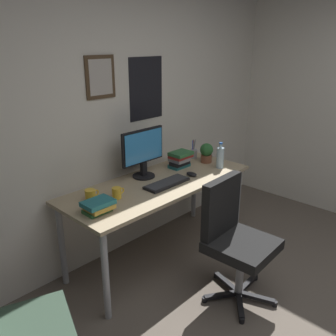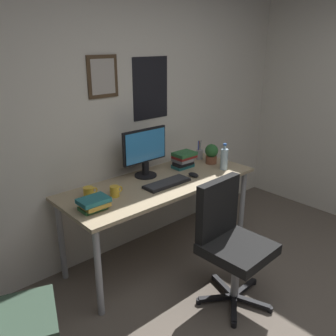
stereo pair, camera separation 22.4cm
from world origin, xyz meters
name	(u,v)px [view 1 (the left image)]	position (x,y,z in m)	size (l,w,h in m)	color
wall_back	(118,113)	(0.00, 2.15, 1.30)	(4.40, 0.10, 2.60)	silver
desk	(160,190)	(0.08, 1.72, 0.67)	(1.77, 0.69, 0.75)	tan
office_chair	(234,234)	(0.09, 0.95, 0.53)	(0.55, 0.57, 0.95)	black
side_chair	(16,325)	(-1.43, 1.29, 0.50)	(0.54, 0.54, 0.88)	#334738
monitor	(143,151)	(0.06, 1.91, 0.99)	(0.46, 0.20, 0.43)	black
keyboard	(167,183)	(0.08, 1.63, 0.76)	(0.43, 0.15, 0.03)	black
computer_mouse	(192,174)	(0.38, 1.61, 0.76)	(0.06, 0.11, 0.04)	black
water_bottle	(220,157)	(0.73, 1.55, 0.85)	(0.07, 0.07, 0.25)	silver
coffee_mug_near	(117,193)	(-0.39, 1.72, 0.79)	(0.11, 0.07, 0.09)	yellow
coffee_mug_far	(91,195)	(-0.56, 1.83, 0.79)	(0.12, 0.08, 0.09)	yellow
potted_plant	(206,152)	(0.78, 1.75, 0.85)	(0.13, 0.13, 0.20)	brown
pen_cup	(194,153)	(0.79, 1.93, 0.80)	(0.07, 0.07, 0.20)	#9EA0A5
book_stack_left	(180,159)	(0.47, 1.84, 0.83)	(0.22, 0.16, 0.16)	#26727A
book_stack_right	(98,206)	(-0.64, 1.63, 0.79)	(0.22, 0.16, 0.09)	#33723F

